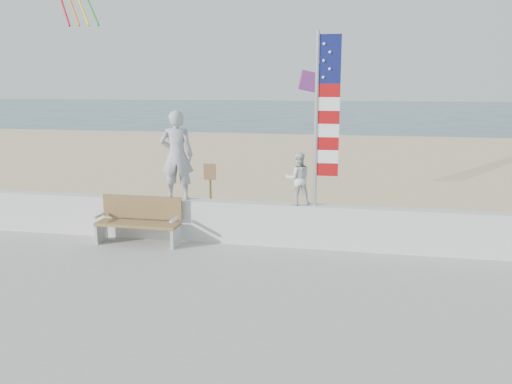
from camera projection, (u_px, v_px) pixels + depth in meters
ground at (225, 284)px, 9.79m from camera, size 220.00×220.00×0.00m
sand at (293, 189)px, 18.43m from camera, size 90.00×40.00×0.08m
seawall at (249, 223)px, 11.59m from camera, size 30.00×0.35×0.90m
adult at (177, 155)px, 11.63m from camera, size 0.78×0.59×1.93m
child at (298, 179)px, 11.19m from camera, size 0.64×0.56×1.10m
bench at (139, 220)px, 11.60m from camera, size 1.80×0.57×1.00m
flag at (323, 112)px, 10.83m from camera, size 0.50×0.08×3.50m
parafoil_kite at (318, 83)px, 13.08m from camera, size 0.95×0.43×0.63m
sign at (210, 186)px, 14.02m from camera, size 0.32×0.07×1.46m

